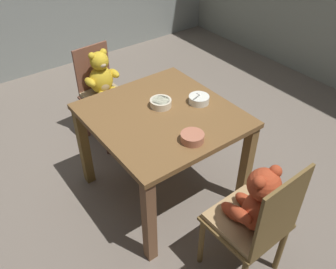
# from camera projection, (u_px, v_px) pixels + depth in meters

# --- Properties ---
(ground_plane) EXTENTS (5.20, 5.20, 0.04)m
(ground_plane) POSITION_uv_depth(u_px,v_px,m) (163.00, 190.00, 2.88)
(ground_plane) COLOR #74685D
(dining_table) EXTENTS (0.99, 0.95, 0.74)m
(dining_table) POSITION_uv_depth(u_px,v_px,m) (162.00, 127.00, 2.49)
(dining_table) COLOR brown
(dining_table) RESTS_ON ground_plane
(teddy_chair_near_right) EXTENTS (0.41, 0.42, 0.92)m
(teddy_chair_near_right) POSITION_uv_depth(u_px,v_px,m) (256.00, 211.00, 1.96)
(teddy_chair_near_right) COLOR brown
(teddy_chair_near_right) RESTS_ON ground_plane
(teddy_chair_near_left) EXTENTS (0.43, 0.39, 0.86)m
(teddy_chair_near_left) POSITION_uv_depth(u_px,v_px,m) (103.00, 85.00, 3.09)
(teddy_chair_near_left) COLOR brown
(teddy_chair_near_left) RESTS_ON ground_plane
(porridge_bowl_white_far_center) EXTENTS (0.15, 0.15, 0.12)m
(porridge_bowl_white_far_center) POSITION_uv_depth(u_px,v_px,m) (199.00, 99.00, 2.51)
(porridge_bowl_white_far_center) COLOR white
(porridge_bowl_white_far_center) RESTS_ON dining_table
(porridge_bowl_terracotta_near_right) EXTENTS (0.15, 0.15, 0.05)m
(porridge_bowl_terracotta_near_right) POSITION_uv_depth(u_px,v_px,m) (192.00, 137.00, 2.16)
(porridge_bowl_terracotta_near_right) COLOR #B96E52
(porridge_bowl_terracotta_near_right) RESTS_ON dining_table
(porridge_bowl_cream_center) EXTENTS (0.15, 0.15, 0.05)m
(porridge_bowl_cream_center) POSITION_uv_depth(u_px,v_px,m) (161.00, 103.00, 2.47)
(porridge_bowl_cream_center) COLOR beige
(porridge_bowl_cream_center) RESTS_ON dining_table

